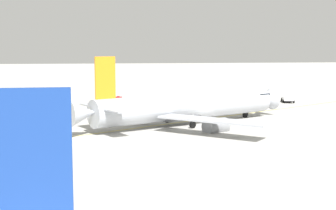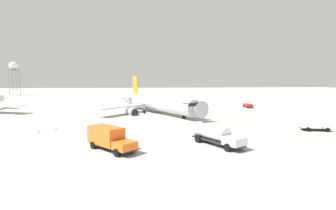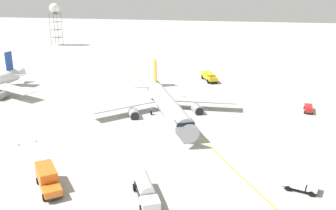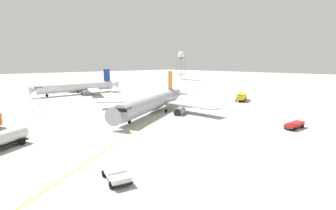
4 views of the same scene
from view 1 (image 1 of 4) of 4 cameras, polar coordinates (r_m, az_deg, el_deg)
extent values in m
plane|color=#ADAAA3|center=(77.41, 4.87, -2.44)|extent=(600.00, 600.00, 0.00)
cylinder|color=#B2B7C1|center=(78.02, 2.35, -0.13)|extent=(18.68, 32.19, 4.20)
cone|color=#B2B7C1|center=(90.07, 11.57, 0.67)|extent=(4.90, 4.45, 3.99)
cone|color=#B2B7C1|center=(68.52, -10.00, -0.95)|extent=(4.97, 5.16, 3.57)
cube|color=black|center=(88.40, 10.60, 1.19)|extent=(4.26, 3.73, 0.70)
ellipsoid|color=slate|center=(77.17, 1.35, -1.07)|extent=(8.76, 12.59, 2.31)
cube|color=orange|center=(69.59, -7.44, 3.22)|extent=(1.63, 2.98, 6.07)
cube|color=#B2B7C1|center=(73.08, -8.65, -0.02)|extent=(5.88, 4.66, 0.20)
cube|color=#B2B7C1|center=(66.95, -6.01, -0.60)|extent=(5.88, 4.66, 0.20)
cube|color=#B2B7C1|center=(84.70, -3.68, -0.09)|extent=(16.61, 4.76, 0.28)
cube|color=#B2B7C1|center=(68.08, 5.34, -1.81)|extent=(13.61, 14.69, 0.28)
cylinder|color=gray|center=(84.25, -1.25, -1.09)|extent=(3.73, 4.32, 2.36)
cylinder|color=black|center=(85.29, -0.20, -0.99)|extent=(1.86, 1.02, 2.00)
cylinder|color=gray|center=(71.87, 5.70, -2.51)|extent=(3.73, 4.32, 2.36)
cylinder|color=black|center=(73.09, 6.82, -2.36)|extent=(1.86, 1.02, 2.00)
cylinder|color=#9EA0A5|center=(86.54, 9.14, -0.58)|extent=(0.20, 0.20, 1.70)
cylinder|color=black|center=(86.65, 9.13, -1.14)|extent=(0.75, 1.12, 1.10)
cylinder|color=#9EA0A5|center=(80.05, -0.13, -1.09)|extent=(0.20, 0.20, 1.70)
cylinder|color=black|center=(80.17, -0.13, -1.70)|extent=(0.75, 1.12, 1.10)
cylinder|color=#9EA0A5|center=(74.47, 2.94, -1.70)|extent=(0.20, 0.20, 1.70)
cylinder|color=black|center=(74.60, 2.94, -2.35)|extent=(0.75, 1.12, 1.10)
cube|color=#193D93|center=(21.54, -15.53, -5.61)|extent=(0.25, 3.20, 5.72)
cube|color=white|center=(33.36, 7.90, -10.71)|extent=(15.74, 9.63, 0.28)
cube|color=#232326|center=(110.22, -6.94, 0.56)|extent=(2.05, 5.79, 0.20)
cube|color=red|center=(110.08, -5.91, 0.79)|extent=(1.97, 1.86, 0.65)
cube|color=black|center=(110.04, -5.52, 0.84)|extent=(1.54, 0.21, 0.36)
cube|color=red|center=(110.23, -7.43, 0.79)|extent=(2.15, 3.92, 0.70)
cube|color=red|center=(110.04, -5.91, 1.01)|extent=(1.33, 0.71, 0.16)
cylinder|color=black|center=(111.05, -5.89, 0.57)|extent=(0.35, 0.78, 0.76)
cylinder|color=black|center=(109.23, -5.92, 0.46)|extent=(0.35, 0.78, 0.76)
cylinder|color=black|center=(111.26, -7.84, 0.55)|extent=(0.35, 0.78, 0.76)
cylinder|color=black|center=(109.44, -7.91, 0.45)|extent=(0.35, 0.78, 0.76)
cube|color=#232326|center=(113.06, 13.98, 0.57)|extent=(5.30, 3.17, 0.20)
cube|color=white|center=(114.73, 13.88, 0.85)|extent=(2.03, 2.59, 0.55)
cube|color=black|center=(115.36, 13.84, 0.93)|extent=(0.58, 1.87, 0.31)
cube|color=white|center=(112.18, 14.05, 0.75)|extent=(3.76, 3.06, 0.70)
cylinder|color=black|center=(114.63, 13.30, 0.63)|extent=(0.85, 0.48, 0.80)
cylinder|color=black|center=(114.93, 14.43, 0.61)|extent=(0.85, 0.48, 0.80)
cylinder|color=black|center=(111.35, 13.51, 0.44)|extent=(0.85, 0.48, 0.80)
cylinder|color=black|center=(111.66, 14.67, 0.42)|extent=(0.85, 0.48, 0.80)
cube|color=yellow|center=(79.32, 0.45, -2.19)|extent=(75.06, 123.35, 0.01)
camera|label=2|loc=(110.11, 41.61, 3.47)|focal=25.62mm
camera|label=3|loc=(136.15, 36.96, 12.31)|focal=39.03mm
camera|label=4|loc=(140.67, 15.79, 7.20)|focal=26.39mm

